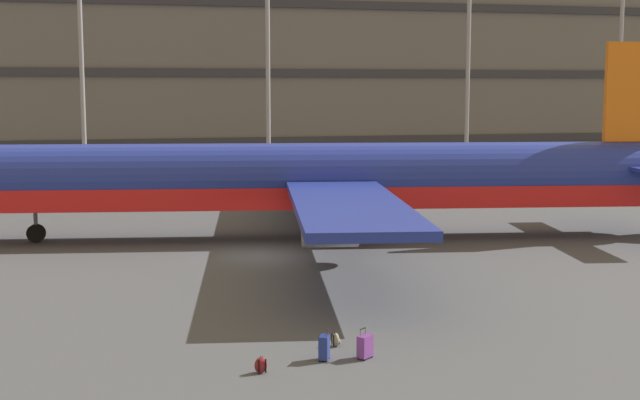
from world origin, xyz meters
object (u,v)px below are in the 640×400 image
at_px(suitcase_teal, 324,347).
at_px(backpack_scuffed, 336,340).
at_px(suitcase_small, 365,346).
at_px(airliner, 317,180).
at_px(backpack_orange, 261,365).

height_order(suitcase_teal, backpack_scuffed, suitcase_teal).
bearing_deg(backpack_scuffed, suitcase_small, -69.35).
xyz_separation_m(airliner, suitcase_small, (-3.28, -19.63, -2.65)).
distance_m(suitcase_teal, backpack_orange, 2.05).
xyz_separation_m(suitcase_small, backpack_scuffed, (-0.50, 1.33, -0.16)).
distance_m(suitcase_teal, suitcase_small, 1.17).
xyz_separation_m(suitcase_teal, suitcase_small, (1.17, -0.12, -0.02)).
bearing_deg(backpack_scuffed, backpack_orange, -143.97).
relative_size(airliner, suitcase_small, 47.41).
relative_size(airliner, backpack_orange, 83.45).
bearing_deg(airliner, backpack_scuffed, -101.68).
height_order(suitcase_small, backpack_orange, suitcase_small).
height_order(suitcase_teal, suitcase_small, suitcase_teal).
height_order(backpack_scuffed, backpack_orange, backpack_orange).
relative_size(suitcase_teal, backpack_orange, 1.88).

